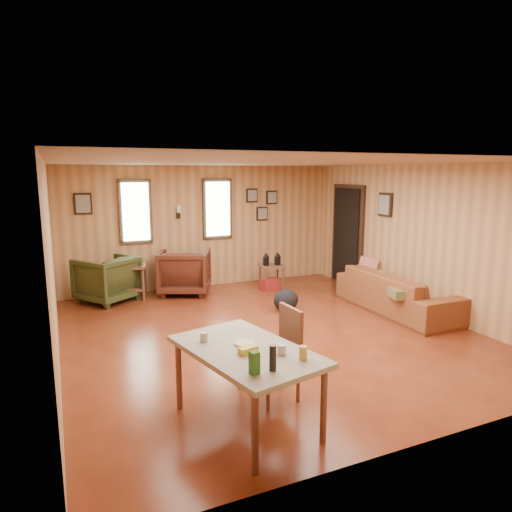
# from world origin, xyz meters

# --- Properties ---
(room) EXTENTS (5.54, 6.04, 2.44)m
(room) POSITION_xyz_m (0.17, 0.27, 1.21)
(room) COLOR brown
(room) RESTS_ON ground
(sofa) EXTENTS (0.71, 2.28, 0.89)m
(sofa) POSITION_xyz_m (2.38, 0.04, 0.44)
(sofa) COLOR brown
(sofa) RESTS_ON ground
(recliner_brown) EXTENTS (1.16, 1.14, 0.93)m
(recliner_brown) POSITION_xyz_m (-0.51, 2.57, 0.46)
(recliner_brown) COLOR #482015
(recliner_brown) RESTS_ON ground
(recliner_green) EXTENTS (1.18, 1.17, 0.90)m
(recliner_green) POSITION_xyz_m (-1.91, 2.59, 0.45)
(recliner_green) COLOR #333B1A
(recliner_green) RESTS_ON ground
(end_table) EXTENTS (0.72, 0.68, 0.77)m
(end_table) POSITION_xyz_m (-1.51, 2.64, 0.43)
(end_table) COLOR brown
(end_table) RESTS_ON ground
(side_table) EXTENTS (0.52, 0.52, 0.73)m
(side_table) POSITION_xyz_m (1.15, 2.23, 0.50)
(side_table) COLOR brown
(side_table) RESTS_ON ground
(cooler) EXTENTS (0.34, 0.26, 0.22)m
(cooler) POSITION_xyz_m (1.05, 2.15, 0.11)
(cooler) COLOR maroon
(cooler) RESTS_ON ground
(backpack) EXTENTS (0.43, 0.33, 0.37)m
(backpack) POSITION_xyz_m (0.72, 0.80, 0.19)
(backpack) COLOR black
(backpack) RESTS_ON ground
(sofa_pillows) EXTENTS (0.91, 1.82, 0.37)m
(sofa_pillows) POSITION_xyz_m (2.26, 0.18, 0.51)
(sofa_pillows) COLOR brown
(sofa_pillows) RESTS_ON sofa
(dining_table) EXTENTS (1.15, 1.58, 0.93)m
(dining_table) POSITION_xyz_m (-1.21, -2.12, 0.66)
(dining_table) COLOR gray
(dining_table) RESTS_ON ground
(dining_chair) EXTENTS (0.45, 0.45, 0.94)m
(dining_chair) POSITION_xyz_m (-0.69, -1.78, 0.53)
(dining_chair) COLOR #333B1A
(dining_chair) RESTS_ON ground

